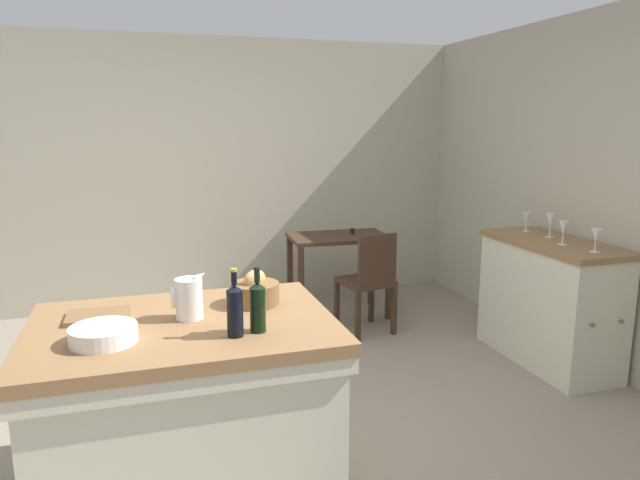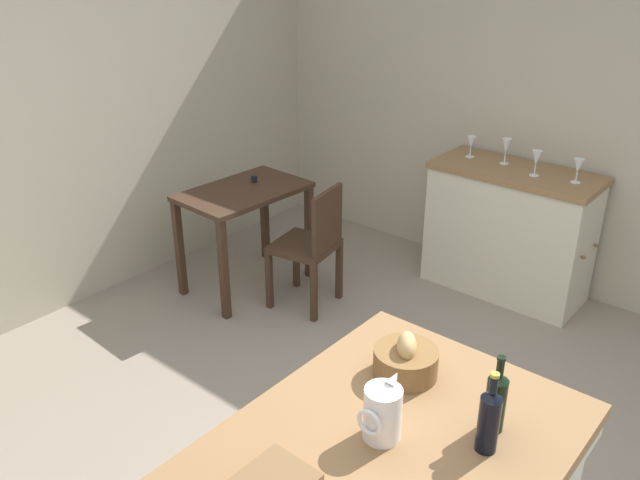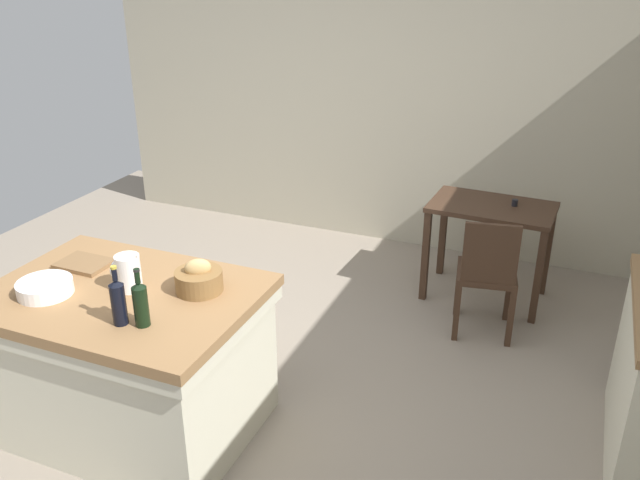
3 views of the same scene
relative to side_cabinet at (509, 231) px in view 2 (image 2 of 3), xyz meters
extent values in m
cube|color=#B2AA93|center=(-2.26, 2.32, 0.83)|extent=(5.32, 0.12, 2.60)
cube|color=#B2AA93|center=(0.34, -0.28, 0.83)|extent=(0.12, 5.20, 2.60)
cube|color=olive|center=(-2.73, -0.80, 0.37)|extent=(1.41, 1.02, 0.06)
cube|color=beige|center=(-2.73, -0.80, 0.30)|extent=(1.39, 1.00, 0.08)
cube|color=olive|center=(0.00, 0.00, 0.45)|extent=(0.52, 1.14, 0.04)
cube|color=beige|center=(0.00, 0.00, -0.02)|extent=(0.49, 1.11, 0.89)
sphere|color=brown|center=(-0.12, -0.57, 0.02)|extent=(0.03, 0.03, 0.03)
sphere|color=brown|center=(0.12, -0.57, 0.02)|extent=(0.03, 0.03, 0.03)
cube|color=#3D281C|center=(-1.16, 1.50, 0.28)|extent=(0.93, 0.60, 0.04)
cube|color=#3D281C|center=(-1.59, 1.28, -0.11)|extent=(0.05, 0.05, 0.73)
cube|color=#3D281C|center=(-0.76, 1.24, -0.11)|extent=(0.05, 0.05, 0.73)
cube|color=#3D281C|center=(-1.56, 1.77, -0.11)|extent=(0.05, 0.05, 0.73)
cube|color=#3D281C|center=(-0.74, 1.73, -0.11)|extent=(0.05, 0.05, 0.73)
cylinder|color=black|center=(-1.01, 1.55, 0.32)|extent=(0.04, 0.04, 0.05)
cube|color=#3D281C|center=(-1.09, 1.00, -0.02)|extent=(0.46, 0.46, 0.04)
cube|color=#3D281C|center=(-1.06, 0.82, 0.21)|extent=(0.36, 0.09, 0.42)
cube|color=#3D281C|center=(-0.94, 1.21, -0.26)|extent=(0.05, 0.05, 0.43)
cube|color=#3D281C|center=(-1.30, 1.14, -0.26)|extent=(0.05, 0.05, 0.43)
cube|color=#3D281C|center=(-0.88, 0.85, -0.26)|extent=(0.05, 0.05, 0.43)
cube|color=#3D281C|center=(-1.24, 0.79, -0.26)|extent=(0.05, 0.05, 0.43)
cylinder|color=white|center=(-2.70, -0.76, 0.49)|extent=(0.13, 0.13, 0.20)
cone|color=white|center=(-2.64, -0.76, 0.60)|extent=(0.07, 0.04, 0.06)
torus|color=white|center=(-2.77, -0.76, 0.50)|extent=(0.02, 0.10, 0.10)
cylinder|color=brown|center=(-2.36, -0.63, 0.45)|extent=(0.25, 0.25, 0.11)
ellipsoid|color=tan|center=(-2.36, -0.63, 0.53)|extent=(0.16, 0.14, 0.10)
cylinder|color=black|center=(-2.42, -1.03, 0.50)|extent=(0.07, 0.07, 0.20)
cone|color=black|center=(-2.42, -1.03, 0.61)|extent=(0.07, 0.07, 0.02)
cylinder|color=black|center=(-2.42, -1.03, 0.66)|extent=(0.03, 0.03, 0.07)
cylinder|color=black|center=(-2.42, -1.03, 0.69)|extent=(0.03, 0.03, 0.01)
cylinder|color=black|center=(-2.53, -1.06, 0.50)|extent=(0.07, 0.07, 0.21)
cone|color=black|center=(-2.53, -1.06, 0.62)|extent=(0.07, 0.07, 0.02)
cylinder|color=black|center=(-2.53, -1.06, 0.66)|extent=(0.03, 0.03, 0.07)
cylinder|color=#B29933|center=(-2.53, -1.06, 0.69)|extent=(0.03, 0.03, 0.01)
cylinder|color=white|center=(0.00, -0.40, 0.47)|extent=(0.06, 0.06, 0.00)
cylinder|color=white|center=(0.00, -0.40, 0.50)|extent=(0.01, 0.01, 0.06)
cone|color=white|center=(0.00, -0.40, 0.58)|extent=(0.07, 0.07, 0.09)
cylinder|color=white|center=(-0.05, -0.14, 0.47)|extent=(0.06, 0.06, 0.00)
cylinder|color=white|center=(-0.05, -0.14, 0.51)|extent=(0.01, 0.01, 0.07)
cone|color=white|center=(-0.05, -0.14, 0.59)|extent=(0.07, 0.07, 0.10)
cylinder|color=white|center=(0.06, 0.12, 0.47)|extent=(0.06, 0.06, 0.00)
cylinder|color=white|center=(0.06, 0.12, 0.51)|extent=(0.01, 0.01, 0.07)
cone|color=white|center=(0.06, 0.12, 0.60)|extent=(0.07, 0.07, 0.11)
cylinder|color=white|center=(0.04, 0.38, 0.47)|extent=(0.06, 0.06, 0.00)
cylinder|color=white|center=(0.04, 0.38, 0.50)|extent=(0.01, 0.01, 0.06)
cone|color=white|center=(0.04, 0.38, 0.58)|extent=(0.07, 0.07, 0.09)
camera|label=1|loc=(-2.88, -3.46, 1.31)|focal=32.32mm
camera|label=2|loc=(-4.18, -1.72, 1.96)|focal=37.08mm
camera|label=3|loc=(-0.61, -3.20, 2.04)|focal=36.83mm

